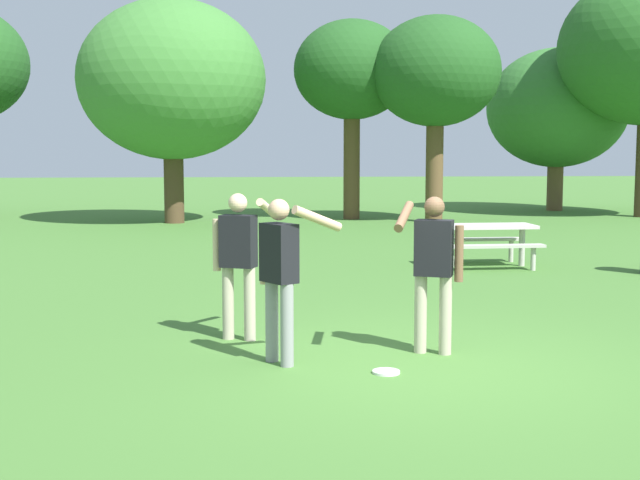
% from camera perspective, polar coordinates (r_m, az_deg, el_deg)
% --- Properties ---
extents(ground_plane, '(120.00, 120.00, 0.00)m').
position_cam_1_polar(ground_plane, '(8.55, 6.47, -8.31)').
color(ground_plane, '#447530').
extents(person_thrower, '(0.78, 0.61, 1.64)m').
position_cam_1_polar(person_thrower, '(9.48, -5.46, -0.97)').
color(person_thrower, '#B7AD93').
rests_on(person_thrower, ground).
extents(person_catcher, '(0.78, 0.61, 1.64)m').
position_cam_1_polar(person_catcher, '(8.85, 7.61, -1.49)').
color(person_catcher, '#B7AD93').
rests_on(person_catcher, ground).
extents(person_bystander, '(0.83, 0.53, 1.64)m').
position_cam_1_polar(person_bystander, '(8.37, -2.68, -1.87)').
color(person_bystander, gray).
rests_on(person_bystander, ground).
extents(frisbee, '(0.26, 0.26, 0.03)m').
position_cam_1_polar(frisbee, '(8.21, 4.45, -8.81)').
color(frisbee, white).
rests_on(frisbee, ground).
extents(picnic_table_near, '(1.74, 1.46, 0.77)m').
position_cam_1_polar(picnic_table_near, '(15.76, 11.13, 0.27)').
color(picnic_table_near, beige).
rests_on(picnic_table_near, ground).
extents(tree_broad_center, '(5.39, 5.39, 6.43)m').
position_cam_1_polar(tree_broad_center, '(25.23, -9.89, 10.50)').
color(tree_broad_center, '#4C3823').
rests_on(tree_broad_center, ground).
extents(tree_far_right, '(3.54, 3.54, 6.05)m').
position_cam_1_polar(tree_far_right, '(26.30, 2.16, 11.20)').
color(tree_far_right, brown).
rests_on(tree_far_right, ground).
extents(tree_slender_mid, '(3.77, 3.77, 6.00)m').
position_cam_1_polar(tree_slender_mid, '(25.38, 7.76, 11.03)').
color(tree_slender_mid, brown).
rests_on(tree_slender_mid, ground).
extents(tree_back_left, '(4.87, 4.87, 5.66)m').
position_cam_1_polar(tree_back_left, '(31.14, 15.61, 8.50)').
color(tree_back_left, brown).
rests_on(tree_back_left, ground).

